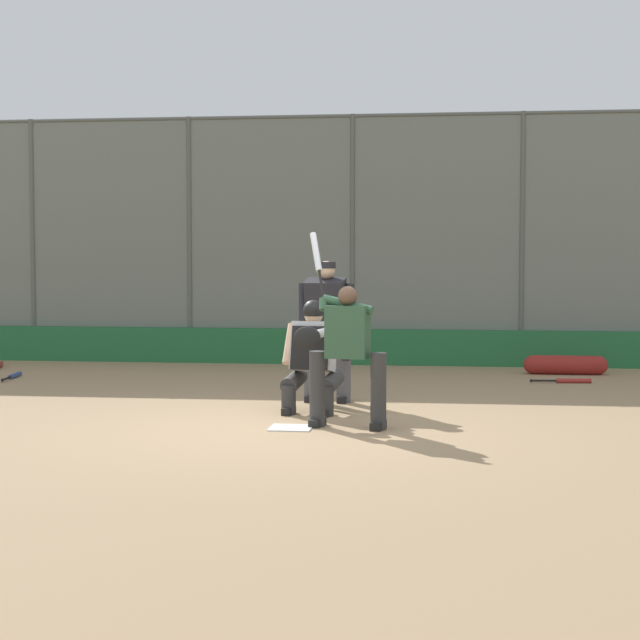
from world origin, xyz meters
The scene contains 12 objects.
ground_plane centered at (0.00, 0.00, 0.00)m, with size 160.00×160.00×0.00m, color #9E7F5B.
home_plate_marker centered at (0.00, 0.00, 0.01)m, with size 0.43×0.43×0.01m, color white.
backstop_fence centered at (0.00, -6.48, 2.10)m, with size 21.61×0.08×4.02m.
padding_wall centered at (0.00, -6.38, 0.28)m, with size 21.10×0.18×0.57m, color #236638.
bleachers_beyond centered at (3.47, -9.34, 0.59)m, with size 15.07×3.05×1.80m.
batter_at_plate centered at (-0.56, -0.11, 0.79)m, with size 0.87×0.74×2.01m.
catcher_behind_plate centered at (-0.07, -1.08, 0.66)m, with size 0.69×0.83×1.27m.
umpire_home centered at (-0.13, -1.95, 0.91)m, with size 0.69×0.44×1.70m.
spare_bat_by_padding centered at (-3.22, -4.26, 0.03)m, with size 0.84×0.12×0.07m.
spare_bat_third_base_side centered at (5.46, -5.27, 0.03)m, with size 0.34×0.80×0.07m.
spare_bat_first_base_side centered at (4.63, -3.87, 0.03)m, with size 0.15×0.84×0.07m.
equipment_bag_dugout_side centered at (-3.28, -5.36, 0.14)m, with size 1.23×0.28×0.28m.
Camera 1 is at (-1.66, 10.70, 1.78)m, focal length 60.00 mm.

